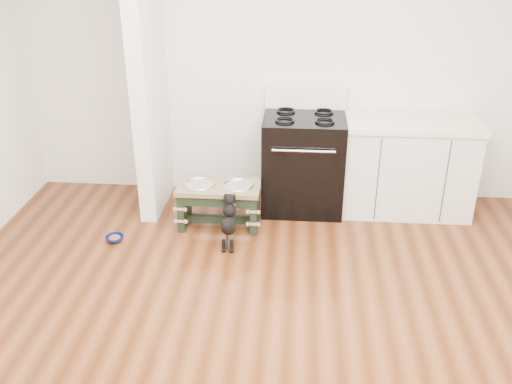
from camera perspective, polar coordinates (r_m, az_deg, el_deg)
name	(u,v)px	position (r m, az deg, el deg)	size (l,w,h in m)	color
ground	(260,353)	(3.88, 0.40, -15.84)	(5.00, 5.00, 0.00)	#45200C
room_shell	(261,117)	(3.06, 0.50, 7.49)	(5.00, 5.00, 5.00)	silver
partition_wall	(148,69)	(5.33, -10.77, 11.99)	(0.15, 0.80, 2.70)	silver
oven_range	(303,161)	(5.47, 4.73, 3.11)	(0.76, 0.69, 1.14)	black
cabinet_run	(406,166)	(5.60, 14.81, 2.54)	(1.24, 0.64, 0.91)	silver
dog_feeder	(219,197)	(5.18, -3.73, -0.52)	(0.74, 0.40, 0.42)	black
puppy	(229,220)	(4.88, -2.73, -2.79)	(0.13, 0.38, 0.45)	black
floor_bowl	(115,239)	(5.19, -13.95, -4.54)	(0.17, 0.17, 0.05)	#0C1158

